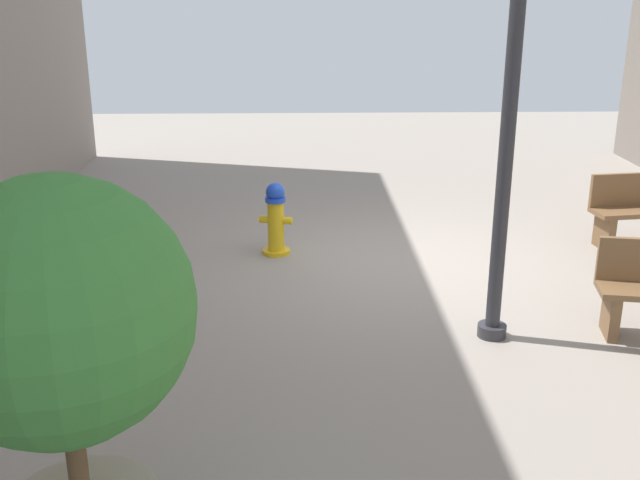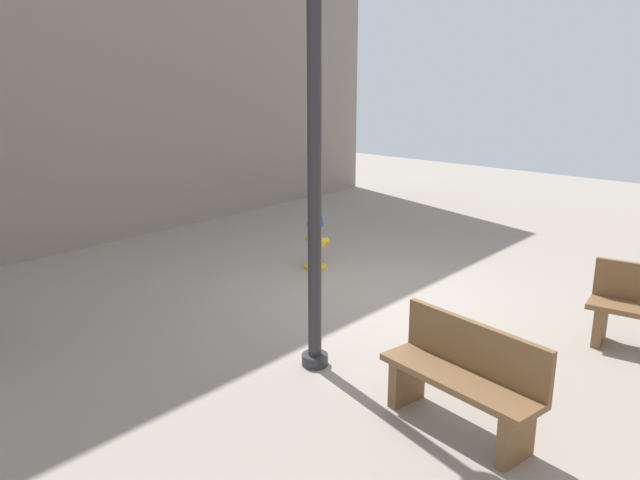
# 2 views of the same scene
# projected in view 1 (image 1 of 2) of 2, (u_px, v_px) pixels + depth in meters

# --- Properties ---
(ground_plane) EXTENTS (23.40, 23.40, 0.00)m
(ground_plane) POSITION_uv_depth(u_px,v_px,m) (396.00, 262.00, 9.36)
(ground_plane) COLOR gray
(fire_hydrant) EXTENTS (0.44, 0.42, 0.93)m
(fire_hydrant) POSITION_uv_depth(u_px,v_px,m) (276.00, 218.00, 9.52)
(fire_hydrant) COLOR gold
(fire_hydrant) RESTS_ON ground_plane
(planter_tree) EXTENTS (1.39, 1.39, 2.41)m
(planter_tree) POSITION_uv_depth(u_px,v_px,m) (63.00, 345.00, 3.82)
(planter_tree) COLOR tan
(planter_tree) RESTS_ON ground_plane
(street_lamp) EXTENTS (0.36, 0.36, 4.16)m
(street_lamp) POSITION_uv_depth(u_px,v_px,m) (513.00, 70.00, 6.55)
(street_lamp) COLOR #2D2D33
(street_lamp) RESTS_ON ground_plane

